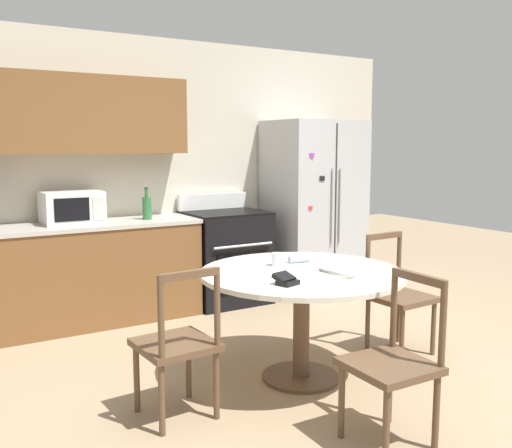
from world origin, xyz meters
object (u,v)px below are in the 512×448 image
(refrigerator, at_px, (313,207))
(microwave, at_px, (72,207))
(dining_chair_near, at_px, (394,364))
(candle_glass, at_px, (277,260))
(counter_bottle, at_px, (147,207))
(oven_range, at_px, (226,256))
(wallet, at_px, (286,280))
(dining_chair_right, at_px, (398,296))
(dining_chair_left, at_px, (178,345))

(refrigerator, bearing_deg, microwave, 176.88)
(dining_chair_near, relative_size, candle_glass, 10.08)
(counter_bottle, bearing_deg, dining_chair_near, -84.61)
(dining_chair_near, bearing_deg, oven_range, -9.75)
(microwave, bearing_deg, wallet, -73.21)
(oven_range, relative_size, dining_chair_near, 1.20)
(candle_glass, bearing_deg, dining_chair_right, -10.51)
(counter_bottle, height_order, dining_chair_right, counter_bottle)
(oven_range, xyz_separation_m, candle_glass, (-0.53, -1.74, 0.32))
(counter_bottle, xyz_separation_m, dining_chair_right, (1.28, -1.90, -0.58))
(refrigerator, relative_size, dining_chair_left, 2.03)
(refrigerator, xyz_separation_m, candle_glass, (-1.57, -1.68, -0.13))
(candle_glass, bearing_deg, dining_chair_left, -160.84)
(microwave, bearing_deg, dining_chair_left, -88.36)
(oven_range, bearing_deg, microwave, 176.93)
(refrigerator, xyz_separation_m, dining_chair_near, (-1.60, -2.83, -0.48))
(dining_chair_near, height_order, candle_glass, dining_chair_near)
(dining_chair_left, bearing_deg, refrigerator, 35.76)
(candle_glass, bearing_deg, wallet, -117.52)
(wallet, bearing_deg, oven_range, 70.54)
(dining_chair_left, relative_size, dining_chair_near, 1.00)
(dining_chair_left, distance_m, wallet, 0.74)
(counter_bottle, bearing_deg, microwave, 171.29)
(dining_chair_left, height_order, dining_chair_near, same)
(dining_chair_near, bearing_deg, microwave, 18.32)
(candle_glass, relative_size, wallet, 0.58)
(microwave, bearing_deg, dining_chair_near, -72.82)
(counter_bottle, distance_m, wallet, 2.21)
(counter_bottle, bearing_deg, wallet, -88.83)
(refrigerator, distance_m, wallet, 2.83)
(dining_chair_right, distance_m, wallet, 1.32)
(dining_chair_left, relative_size, candle_glass, 10.08)
(dining_chair_left, xyz_separation_m, dining_chair_near, (0.86, -0.85, 0.00))
(refrigerator, height_order, dining_chair_left, refrigerator)
(counter_bottle, bearing_deg, candle_glass, -80.29)
(dining_chair_left, distance_m, candle_glass, 1.00)
(wallet, bearing_deg, candle_glass, 62.48)
(counter_bottle, distance_m, candle_glass, 1.76)
(dining_chair_left, distance_m, dining_chair_near, 1.21)
(dining_chair_left, bearing_deg, microwave, 88.43)
(refrigerator, relative_size, wallet, 11.81)
(dining_chair_left, bearing_deg, oven_range, 52.11)
(oven_range, distance_m, dining_chair_right, 1.97)
(counter_bottle, height_order, dining_chair_near, counter_bottle)
(refrigerator, height_order, microwave, refrigerator)
(microwave, distance_m, candle_glass, 2.06)
(refrigerator, xyz_separation_m, microwave, (-2.52, 0.14, 0.12))
(oven_range, bearing_deg, dining_chair_right, -76.73)
(counter_bottle, xyz_separation_m, wallet, (0.05, -2.20, -0.24))
(microwave, height_order, dining_chair_right, microwave)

